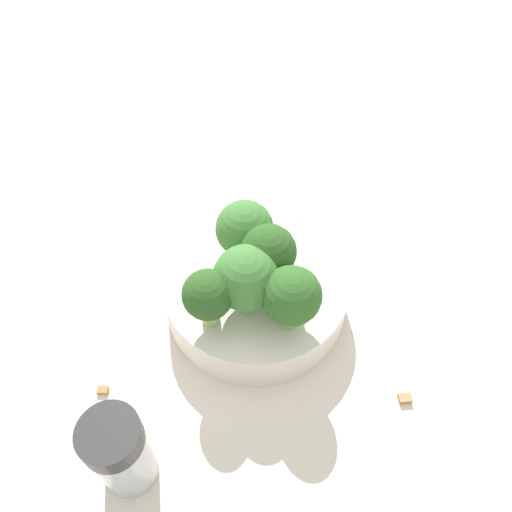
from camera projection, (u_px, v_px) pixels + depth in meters
name	position (u px, v px, depth m)	size (l,w,h in m)	color
ground_plane	(256.00, 305.00, 0.43)	(3.00, 3.00, 0.00)	beige
bowl	(256.00, 292.00, 0.42)	(0.15, 0.15, 0.04)	silver
broccoli_floret_0	(208.00, 296.00, 0.36)	(0.04, 0.04, 0.05)	#8EB770
broccoli_floret_1	(268.00, 254.00, 0.37)	(0.04, 0.04, 0.06)	#8EB770
broccoli_floret_2	(245.00, 230.00, 0.40)	(0.05, 0.05, 0.05)	#84AD66
broccoli_floret_3	(292.00, 297.00, 0.35)	(0.04, 0.04, 0.06)	#84AD66
broccoli_floret_4	(245.00, 279.00, 0.36)	(0.05, 0.05, 0.06)	#84AD66
pepper_shaker	(121.00, 452.00, 0.32)	(0.04, 0.04, 0.08)	#B2B7BC
almond_crumb_0	(406.00, 397.00, 0.38)	(0.01, 0.01, 0.01)	#AD7F4C
almond_crumb_1	(299.00, 221.00, 0.49)	(0.01, 0.01, 0.01)	tan
almond_crumb_2	(102.00, 389.00, 0.38)	(0.01, 0.01, 0.01)	olive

